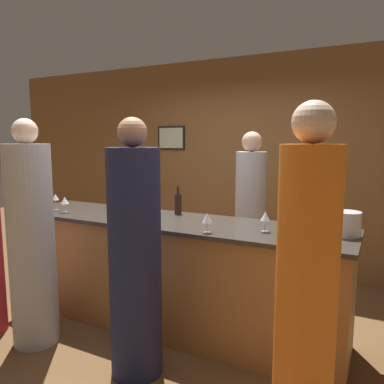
{
  "coord_description": "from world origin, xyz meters",
  "views": [
    {
      "loc": [
        1.71,
        -2.85,
        1.71
      ],
      "look_at": [
        0.2,
        0.1,
        1.26
      ],
      "focal_mm": 35.0,
      "sensor_mm": 36.0,
      "label": 1
    }
  ],
  "objects_px": {
    "guest_3": "(135,259)",
    "ice_bucket": "(347,224)",
    "guest_1": "(32,242)",
    "wine_bottle_1": "(178,203)",
    "bartender": "(250,223)",
    "guest_2": "(306,293)",
    "wine_bottle_0": "(110,197)"
  },
  "relations": [
    {
      "from": "bartender",
      "to": "wine_bottle_1",
      "type": "bearing_deg",
      "value": 48.22
    },
    {
      "from": "guest_2",
      "to": "wine_bottle_0",
      "type": "relative_size",
      "value": 6.97
    },
    {
      "from": "wine_bottle_1",
      "to": "wine_bottle_0",
      "type": "bearing_deg",
      "value": -179.36
    },
    {
      "from": "wine_bottle_0",
      "to": "wine_bottle_1",
      "type": "xyz_separation_m",
      "value": [
        0.82,
        0.01,
        -0.0
      ]
    },
    {
      "from": "bartender",
      "to": "guest_1",
      "type": "bearing_deg",
      "value": 50.81
    },
    {
      "from": "wine_bottle_0",
      "to": "guest_3",
      "type": "bearing_deg",
      "value": -43.94
    },
    {
      "from": "guest_2",
      "to": "wine_bottle_1",
      "type": "distance_m",
      "value": 1.83
    },
    {
      "from": "wine_bottle_1",
      "to": "ice_bucket",
      "type": "distance_m",
      "value": 1.55
    },
    {
      "from": "guest_1",
      "to": "ice_bucket",
      "type": "xyz_separation_m",
      "value": [
        2.35,
        0.87,
        0.22
      ]
    },
    {
      "from": "guest_1",
      "to": "guest_2",
      "type": "xyz_separation_m",
      "value": [
        2.23,
        -0.09,
        0.03
      ]
    },
    {
      "from": "guest_3",
      "to": "guest_2",
      "type": "bearing_deg",
      "value": -6.16
    },
    {
      "from": "wine_bottle_1",
      "to": "guest_3",
      "type": "bearing_deg",
      "value": -78.28
    },
    {
      "from": "bartender",
      "to": "guest_2",
      "type": "distance_m",
      "value": 1.95
    },
    {
      "from": "guest_1",
      "to": "wine_bottle_1",
      "type": "height_order",
      "value": "guest_1"
    },
    {
      "from": "bartender",
      "to": "wine_bottle_1",
      "type": "distance_m",
      "value": 0.85
    },
    {
      "from": "guest_2",
      "to": "wine_bottle_0",
      "type": "xyz_separation_m",
      "value": [
        -2.25,
        1.12,
        0.21
      ]
    },
    {
      "from": "guest_1",
      "to": "guest_3",
      "type": "relative_size",
      "value": 1.01
    },
    {
      "from": "ice_bucket",
      "to": "wine_bottle_0",
      "type": "bearing_deg",
      "value": 175.99
    },
    {
      "from": "bartender",
      "to": "guest_3",
      "type": "bearing_deg",
      "value": 78.43
    },
    {
      "from": "bartender",
      "to": "ice_bucket",
      "type": "relative_size",
      "value": 8.97
    },
    {
      "from": "bartender",
      "to": "guest_1",
      "type": "height_order",
      "value": "guest_1"
    },
    {
      "from": "wine_bottle_1",
      "to": "guest_1",
      "type": "bearing_deg",
      "value": -127.62
    },
    {
      "from": "guest_3",
      "to": "ice_bucket",
      "type": "bearing_deg",
      "value": 31.88
    },
    {
      "from": "bartender",
      "to": "guest_1",
      "type": "xyz_separation_m",
      "value": [
        -1.34,
        -1.65,
        0.03
      ]
    },
    {
      "from": "guest_2",
      "to": "wine_bottle_1",
      "type": "bearing_deg",
      "value": 141.53
    },
    {
      "from": "ice_bucket",
      "to": "bartender",
      "type": "bearing_deg",
      "value": 142.32
    },
    {
      "from": "guest_2",
      "to": "ice_bucket",
      "type": "relative_size",
      "value": 9.52
    },
    {
      "from": "bartender",
      "to": "guest_3",
      "type": "height_order",
      "value": "guest_3"
    },
    {
      "from": "guest_3",
      "to": "wine_bottle_0",
      "type": "bearing_deg",
      "value": 136.06
    },
    {
      "from": "wine_bottle_0",
      "to": "wine_bottle_1",
      "type": "bearing_deg",
      "value": 0.64
    },
    {
      "from": "bartender",
      "to": "guest_2",
      "type": "relative_size",
      "value": 0.94
    },
    {
      "from": "guest_3",
      "to": "ice_bucket",
      "type": "xyz_separation_m",
      "value": [
        1.33,
        0.83,
        0.23
      ]
    }
  ]
}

